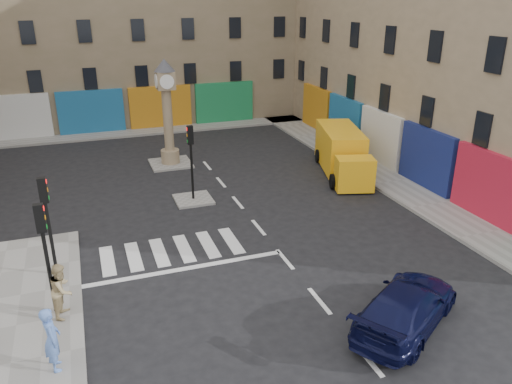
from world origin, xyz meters
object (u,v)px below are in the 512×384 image
traffic_light_left_near (44,242)px  yellow_van (342,152)px  clock_pillar (167,106)px  pedestrian_tan (62,290)px  traffic_light_left_far (46,211)px  traffic_light_island (191,151)px  pedestrian_blue (52,339)px  navy_sedan (406,306)px

traffic_light_left_near → yellow_van: bearing=30.7°
clock_pillar → pedestrian_tan: 15.54m
traffic_light_left_near → traffic_light_left_far: size_ratio=1.00×
traffic_light_island → clock_pillar: 6.07m
clock_pillar → pedestrian_tan: bearing=-113.0°
clock_pillar → traffic_light_left_near: bearing=-114.5°
yellow_van → pedestrian_tan: 17.68m
pedestrian_blue → pedestrian_tan: 2.50m
navy_sedan → pedestrian_blue: 10.22m
navy_sedan → pedestrian_blue: pedestrian_blue is taller
traffic_light_left_near → traffic_light_island: traffic_light_left_near is taller
navy_sedan → traffic_light_island: bearing=-15.3°
pedestrian_blue → yellow_van: bearing=-59.2°
traffic_light_left_far → pedestrian_tan: size_ratio=2.06×
clock_pillar → navy_sedan: bearing=-77.9°
navy_sedan → pedestrian_tan: size_ratio=2.71×
traffic_light_left_far → pedestrian_blue: bearing=-89.3°
traffic_light_left_near → clock_pillar: (6.30, 13.80, 0.93)m
pedestrian_blue → traffic_light_left_far: bearing=-6.5°
clock_pillar → pedestrian_tan: (-6.00, -14.12, -2.50)m
traffic_light_island → pedestrian_tan: 10.21m
navy_sedan → traffic_light_left_far: bearing=23.6°
traffic_light_left_far → pedestrian_blue: size_ratio=1.97×
navy_sedan → pedestrian_blue: (-10.11, 1.46, 0.38)m
clock_pillar → yellow_van: size_ratio=0.88×
navy_sedan → yellow_van: size_ratio=0.70×
yellow_van → traffic_light_left_far: bearing=-140.1°
yellow_van → clock_pillar: bearing=168.6°
navy_sedan → pedestrian_tan: bearing=35.1°
pedestrian_blue → navy_sedan: bearing=-105.4°
traffic_light_left_near → traffic_light_left_far: (0.00, 2.40, 0.00)m
traffic_light_left_near → pedestrian_tan: 1.63m
traffic_light_left_far → yellow_van: 16.73m
clock_pillar → yellow_van: clock_pillar is taller
navy_sedan → yellow_van: bearing=-54.1°
clock_pillar → pedestrian_blue: clock_pillar is taller
yellow_van → navy_sedan: bearing=-94.6°
pedestrian_tan → yellow_van: bearing=-41.6°
navy_sedan → yellow_van: 14.30m
traffic_light_island → traffic_light_left_near: bearing=-128.9°
traffic_light_left_far → yellow_van: traffic_light_left_far is taller
traffic_light_island → pedestrian_tan: bearing=-126.5°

